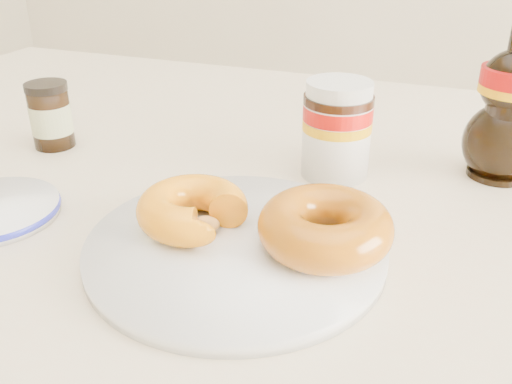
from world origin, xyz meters
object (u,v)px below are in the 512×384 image
(dining_table, at_px, (283,261))
(donut_whole, at_px, (325,227))
(dark_jar, at_px, (51,116))
(plate, at_px, (236,246))
(donut_bitten, at_px, (193,209))
(syrup_bottle, at_px, (511,105))
(nutella_jar, at_px, (337,126))

(dining_table, height_order, donut_whole, donut_whole)
(dark_jar, bearing_deg, dining_table, -4.87)
(dining_table, distance_m, plate, 0.15)
(donut_whole, bearing_deg, donut_bitten, -177.07)
(syrup_bottle, bearing_deg, plate, -130.81)
(nutella_jar, relative_size, syrup_bottle, 0.64)
(plate, bearing_deg, nutella_jar, 77.45)
(nutella_jar, bearing_deg, syrup_bottle, 18.62)
(syrup_bottle, height_order, dark_jar, syrup_bottle)
(donut_bitten, bearing_deg, dining_table, 48.28)
(donut_bitten, height_order, nutella_jar, nutella_jar)
(donut_bitten, xyz_separation_m, dark_jar, (-0.25, 0.14, 0.01))
(donut_bitten, bearing_deg, plate, -30.20)
(dining_table, xyz_separation_m, syrup_bottle, (0.20, 0.12, 0.16))
(nutella_jar, bearing_deg, donut_bitten, -116.01)
(dining_table, relative_size, syrup_bottle, 8.60)
(dining_table, bearing_deg, donut_bitten, -114.43)
(donut_whole, bearing_deg, syrup_bottle, 58.88)
(dark_jar, bearing_deg, donut_bitten, -28.03)
(donut_whole, bearing_deg, dining_table, 123.05)
(donut_whole, xyz_separation_m, syrup_bottle, (0.14, 0.23, 0.05))
(plate, relative_size, syrup_bottle, 1.57)
(donut_bitten, height_order, syrup_bottle, syrup_bottle)
(donut_bitten, distance_m, donut_whole, 0.12)
(syrup_bottle, bearing_deg, nutella_jar, -161.38)
(donut_bitten, height_order, donut_whole, donut_whole)
(nutella_jar, height_order, syrup_bottle, syrup_bottle)
(syrup_bottle, relative_size, dark_jar, 2.05)
(plate, relative_size, donut_bitten, 2.61)
(donut_whole, bearing_deg, nutella_jar, 100.47)
(dining_table, height_order, syrup_bottle, syrup_bottle)
(plate, distance_m, nutella_jar, 0.20)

